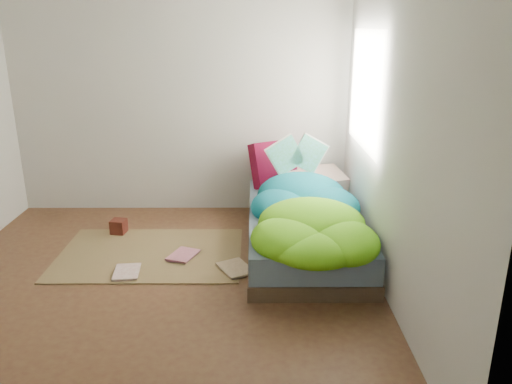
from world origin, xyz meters
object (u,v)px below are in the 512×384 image
pillow_magenta (274,164)px  floor_book_b (173,253)px  bed (303,229)px  floor_book_a (114,273)px  open_book (298,145)px  wooden_box (119,226)px

pillow_magenta → floor_book_b: 1.45m
bed → floor_book_a: size_ratio=7.21×
open_book → wooden_box: 1.91m
pillow_magenta → floor_book_a: pillow_magenta is taller
bed → open_book: 0.84m
bed → floor_book_b: (-1.17, -0.21, -0.14)m
open_book → wooden_box: size_ratio=3.78×
bed → floor_book_b: bearing=-170.0°
open_book → wooden_box: bearing=173.4°
bed → open_book: bearing=92.8°
wooden_box → floor_book_b: bearing=-39.8°
pillow_magenta → floor_book_a: 1.97m
bed → wooden_box: bearing=170.6°
open_book → floor_book_a: size_ratio=1.83×
bed → floor_book_b: 1.19m
pillow_magenta → wooden_box: (-1.52, -0.49, -0.49)m
floor_book_a → floor_book_b: (0.42, 0.36, 0.00)m
open_book → wooden_box: open_book is taller
open_book → floor_book_a: bearing=-159.4°
bed → pillow_magenta: (-0.25, 0.78, 0.40)m
open_book → pillow_magenta: bearing=116.4°
bed → wooden_box: bed is taller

